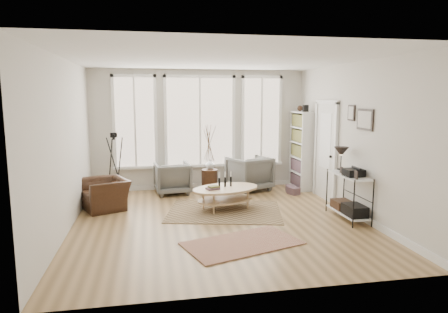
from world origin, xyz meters
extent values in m
plane|color=#A27E4F|center=(0.00, 0.00, 0.00)|extent=(5.50, 5.50, 0.00)
plane|color=white|center=(0.00, 0.00, 2.90)|extent=(5.50, 5.50, 0.00)
cube|color=beige|center=(0.00, 2.75, 1.45)|extent=(5.20, 0.04, 2.90)
cube|color=beige|center=(0.00, -2.75, 1.45)|extent=(5.20, 0.04, 2.90)
cube|color=beige|center=(-2.60, 0.00, 1.45)|extent=(0.04, 5.50, 2.90)
cube|color=beige|center=(2.60, 0.00, 1.45)|extent=(0.04, 5.50, 2.90)
cube|color=white|center=(0.00, 2.74, 0.06)|extent=(5.10, 0.04, 0.12)
cube|color=white|center=(2.58, 0.00, 0.06)|extent=(0.03, 5.40, 0.12)
cube|color=tan|center=(0.00, 2.73, 1.65)|extent=(1.60, 0.03, 2.10)
cube|color=tan|center=(-1.55, 2.73, 1.65)|extent=(0.90, 0.03, 2.10)
cube|color=tan|center=(1.55, 2.73, 1.65)|extent=(0.90, 0.03, 2.10)
cube|color=white|center=(0.00, 2.71, 1.65)|extent=(1.74, 0.06, 2.24)
cube|color=white|center=(-1.55, 2.71, 1.65)|extent=(1.04, 0.06, 2.24)
cube|color=white|center=(1.55, 2.71, 1.65)|extent=(1.04, 0.06, 2.24)
cube|color=white|center=(0.00, 2.69, 0.57)|extent=(4.10, 0.12, 0.06)
cube|color=silver|center=(2.58, 1.15, 1.05)|extent=(0.04, 0.88, 2.10)
cube|color=white|center=(2.56, 1.15, 1.30)|extent=(0.01, 0.55, 1.20)
cube|color=white|center=(2.56, 0.66, 1.05)|extent=(0.06, 0.08, 2.18)
cube|color=white|center=(2.56, 1.64, 1.05)|extent=(0.06, 0.08, 2.18)
cube|color=white|center=(2.56, 1.15, 2.14)|extent=(0.06, 1.06, 0.08)
sphere|color=black|center=(2.53, 0.82, 1.00)|extent=(0.06, 0.06, 0.06)
cube|color=white|center=(2.43, 1.81, 0.95)|extent=(0.30, 0.03, 1.90)
cube|color=white|center=(2.43, 2.63, 0.95)|extent=(0.30, 0.03, 1.90)
cube|color=white|center=(2.58, 2.23, 0.95)|extent=(0.02, 0.85, 1.90)
cube|color=white|center=(2.43, 2.23, 0.95)|extent=(0.30, 0.81, 1.90)
cube|color=brown|center=(2.43, 2.23, 0.95)|extent=(0.24, 0.75, 1.76)
cube|color=black|center=(2.43, 2.02, 1.98)|extent=(0.12, 0.10, 0.16)
sphere|color=#361F12|center=(2.43, 2.38, 1.97)|extent=(0.14, 0.14, 0.14)
cube|color=white|center=(2.38, -0.30, 0.12)|extent=(0.37, 1.07, 0.03)
cube|color=white|center=(2.38, -0.30, 0.82)|extent=(0.37, 1.07, 0.02)
cylinder|color=black|center=(2.20, -0.83, 0.42)|extent=(0.02, 0.02, 0.85)
cylinder|color=black|center=(2.56, -0.83, 0.42)|extent=(0.02, 0.02, 0.85)
cylinder|color=black|center=(2.20, 0.23, 0.42)|extent=(0.02, 0.02, 0.85)
cylinder|color=black|center=(2.56, 0.23, 0.42)|extent=(0.02, 0.02, 0.85)
cylinder|color=black|center=(2.38, 0.05, 0.88)|extent=(0.14, 0.14, 0.02)
cylinder|color=black|center=(2.38, 0.05, 1.01)|extent=(0.02, 0.02, 0.30)
cone|color=black|center=(2.38, 0.05, 1.21)|extent=(0.28, 0.28, 0.18)
cube|color=black|center=(2.38, -0.45, 0.91)|extent=(0.32, 0.30, 0.13)
cube|color=black|center=(2.38, -0.55, 0.23)|extent=(0.32, 0.45, 0.20)
cube|color=#361F12|center=(2.38, -0.08, 0.21)|extent=(0.32, 0.40, 0.16)
cube|color=black|center=(2.28, -0.72, 0.91)|extent=(0.02, 0.10, 0.14)
cube|color=black|center=(2.28, -0.18, 0.91)|extent=(0.02, 0.10, 0.12)
cube|color=black|center=(2.58, -0.40, 1.85)|extent=(0.03, 0.52, 0.38)
cube|color=silver|center=(2.56, -0.40, 1.85)|extent=(0.01, 0.44, 0.30)
cube|color=black|center=(2.58, 0.10, 1.95)|extent=(0.03, 0.24, 0.30)
cube|color=silver|center=(2.56, 0.10, 1.95)|extent=(0.01, 0.18, 0.24)
cube|color=brown|center=(0.21, 0.58, 0.01)|extent=(2.51, 2.10, 0.01)
cube|color=brown|center=(0.15, -1.21, 0.01)|extent=(1.96, 1.47, 0.01)
ellipsoid|color=tan|center=(0.26, 0.74, 0.20)|extent=(1.38, 1.10, 0.03)
ellipsoid|color=tan|center=(0.26, 0.74, 0.42)|extent=(1.61, 1.30, 0.04)
cylinder|color=tan|center=(-0.13, 0.52, 0.20)|extent=(0.04, 0.04, 0.40)
cylinder|color=tan|center=(0.65, 0.52, 0.20)|extent=(0.04, 0.04, 0.40)
cylinder|color=tan|center=(-0.13, 0.96, 0.20)|extent=(0.04, 0.04, 0.40)
cylinder|color=tan|center=(0.65, 0.96, 0.20)|extent=(0.04, 0.04, 0.40)
cylinder|color=black|center=(0.13, 0.80, 0.55)|extent=(0.04, 0.04, 0.20)
cylinder|color=black|center=(0.26, 0.80, 0.55)|extent=(0.04, 0.04, 0.20)
cylinder|color=black|center=(0.39, 0.80, 0.55)|extent=(0.04, 0.04, 0.20)
cube|color=#34512C|center=(-0.01, 0.64, 0.48)|extent=(0.24, 0.18, 0.07)
imported|color=slate|center=(-0.72, 2.27, 0.37)|extent=(0.87, 0.89, 0.73)
imported|color=slate|center=(1.14, 2.29, 0.42)|extent=(1.15, 1.17, 0.83)
cylinder|color=#361F12|center=(0.14, 2.14, 0.28)|extent=(0.38, 0.38, 0.57)
imported|color=silver|center=(0.17, 2.25, 0.68)|extent=(0.23, 0.23, 0.22)
imported|color=#361F12|center=(-2.14, 1.23, 0.30)|extent=(1.19, 1.13, 0.61)
cylinder|color=black|center=(-2.00, 2.16, 1.34)|extent=(0.06, 0.06, 0.06)
cube|color=black|center=(-2.00, 2.16, 1.41)|extent=(0.16, 0.13, 0.10)
cylinder|color=black|center=(-2.00, 2.08, 1.41)|extent=(0.06, 0.08, 0.06)
cube|color=brown|center=(2.05, 1.88, 0.08)|extent=(0.26, 0.30, 0.17)
cube|color=brown|center=(2.05, 1.65, 0.08)|extent=(0.27, 0.30, 0.16)
camera|label=1|loc=(-1.21, -6.95, 2.26)|focal=32.00mm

